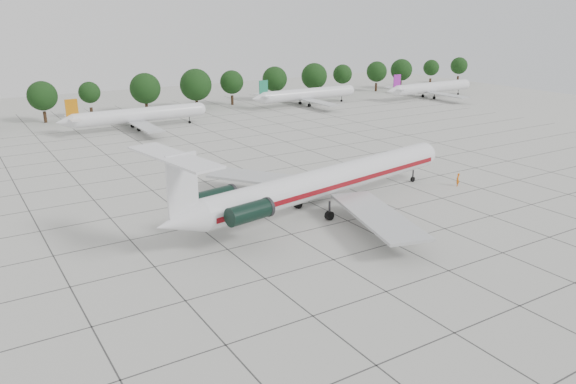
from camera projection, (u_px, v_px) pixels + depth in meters
name	position (u px, v px, depth m)	size (l,w,h in m)	color
ground	(291.00, 234.00, 63.40)	(260.00, 260.00, 0.00)	#B9B9B1
apron_joints	(232.00, 198.00, 75.50)	(170.00, 170.00, 0.02)	#383838
main_airliner	(317.00, 183.00, 69.04)	(45.65, 35.64, 10.78)	silver
ground_crew	(458.00, 180.00, 80.46)	(0.69, 0.45, 1.90)	orange
bg_airliner_c	(138.00, 115.00, 118.51)	(28.24, 27.20, 7.40)	silver
bg_airliner_d	(307.00, 94.00, 147.93)	(28.24, 27.20, 7.40)	silver
bg_airliner_e	(431.00, 88.00, 160.37)	(28.24, 27.20, 7.40)	silver
tree_line	(42.00, 96.00, 124.25)	(249.86, 8.44, 10.22)	#332114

